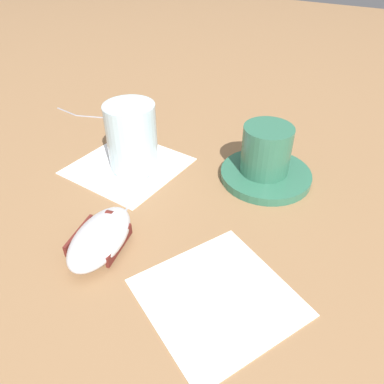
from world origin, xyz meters
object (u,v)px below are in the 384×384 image
at_px(saucer, 265,175).
at_px(coffee_cup, 267,149).
at_px(drinking_glass, 132,137).
at_px(computer_mouse, 99,237).

distance_m(saucer, coffee_cup, 0.04).
height_order(saucer, coffee_cup, coffee_cup).
relative_size(coffee_cup, drinking_glass, 1.00).
bearing_deg(drinking_glass, coffee_cup, 111.75).
xyz_separation_m(saucer, drinking_glass, (0.07, -0.20, 0.05)).
relative_size(saucer, drinking_glass, 1.32).
height_order(computer_mouse, drinking_glass, drinking_glass).
bearing_deg(computer_mouse, saucer, 151.74).
distance_m(coffee_cup, computer_mouse, 0.28).
bearing_deg(drinking_glass, computer_mouse, 21.95).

